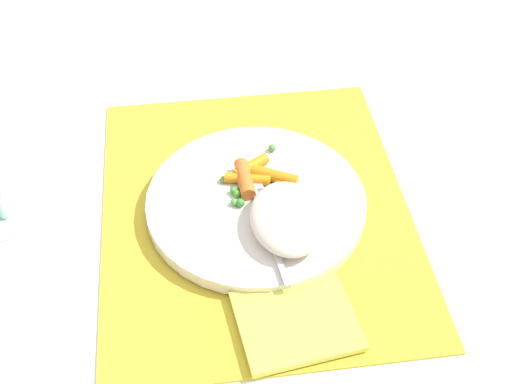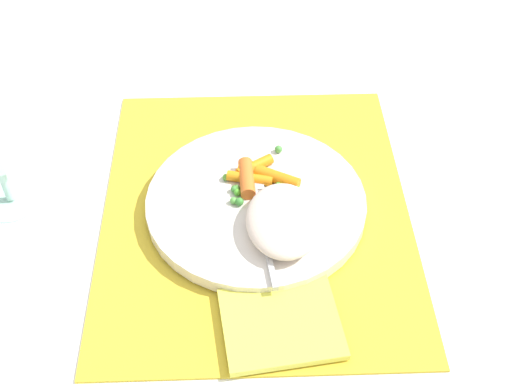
# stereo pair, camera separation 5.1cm
# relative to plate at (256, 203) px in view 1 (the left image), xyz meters

# --- Properties ---
(ground_plane) EXTENTS (2.40, 2.40, 0.00)m
(ground_plane) POSITION_rel_plate_xyz_m (0.00, 0.00, -0.01)
(ground_plane) COLOR white
(placemat) EXTENTS (0.43, 0.36, 0.01)m
(placemat) POSITION_rel_plate_xyz_m (0.00, 0.00, -0.01)
(placemat) COLOR gold
(placemat) RESTS_ON ground_plane
(plate) EXTENTS (0.26, 0.26, 0.02)m
(plate) POSITION_rel_plate_xyz_m (0.00, 0.00, 0.00)
(plate) COLOR silver
(plate) RESTS_ON placemat
(rice_mound) EXTENTS (0.11, 0.08, 0.03)m
(rice_mound) POSITION_rel_plate_xyz_m (-0.05, -0.03, 0.02)
(rice_mound) COLOR beige
(rice_mound) RESTS_ON plate
(carrot_portion) EXTENTS (0.07, 0.09, 0.02)m
(carrot_portion) POSITION_rel_plate_xyz_m (0.03, -0.00, 0.02)
(carrot_portion) COLOR orange
(carrot_portion) RESTS_ON plate
(pea_scatter) EXTENTS (0.10, 0.09, 0.01)m
(pea_scatter) POSITION_rel_plate_xyz_m (0.02, 0.00, 0.01)
(pea_scatter) COLOR #55A33C
(pea_scatter) RESTS_ON plate
(fork) EXTENTS (0.19, 0.03, 0.01)m
(fork) POSITION_rel_plate_xyz_m (-0.02, -0.00, 0.01)
(fork) COLOR #BDBDBD
(fork) RESTS_ON plate
(napkin) EXTENTS (0.11, 0.13, 0.01)m
(napkin) POSITION_rel_plate_xyz_m (-0.16, -0.02, -0.00)
(napkin) COLOR #EAE54C
(napkin) RESTS_ON placemat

